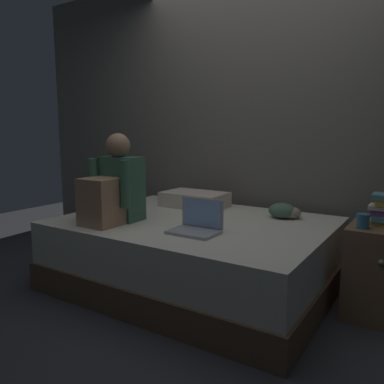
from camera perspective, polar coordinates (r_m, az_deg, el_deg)
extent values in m
plane|color=#2D2D33|center=(2.76, 0.56, -16.40)|extent=(8.00, 8.00, 0.00)
cube|color=slate|center=(3.57, 11.10, 11.46)|extent=(5.60, 0.10, 2.70)
cube|color=brown|center=(3.05, 0.38, -11.75)|extent=(2.00, 1.50, 0.21)
cube|color=beige|center=(2.97, 0.38, -7.07)|extent=(1.96, 1.46, 0.31)
cube|color=brown|center=(2.77, 26.69, -10.64)|extent=(0.44, 0.44, 0.59)
sphere|color=gray|center=(2.52, 26.35, -9.38)|extent=(0.04, 0.04, 0.04)
cube|color=#38664C|center=(2.95, -10.36, 0.53)|extent=(0.30, 0.20, 0.48)
sphere|color=#A87C5E|center=(2.90, -10.94, 6.82)|extent=(0.18, 0.18, 0.18)
cube|color=#A87C5E|center=(2.81, -13.38, -1.44)|extent=(0.26, 0.24, 0.34)
cylinder|color=#38664C|center=(2.96, -14.51, 1.58)|extent=(0.07, 0.07, 0.34)
cylinder|color=#38664C|center=(2.73, -9.94, 1.15)|extent=(0.07, 0.07, 0.34)
cube|color=#9EA0A5|center=(2.53, 0.17, -6.01)|extent=(0.32, 0.22, 0.02)
cube|color=#9EA0A5|center=(2.60, 1.54, -3.12)|extent=(0.32, 0.01, 0.20)
cube|color=#8CB2EA|center=(2.60, 1.45, -3.15)|extent=(0.29, 0.00, 0.18)
cube|color=beige|center=(3.44, 0.40, -1.10)|extent=(0.56, 0.36, 0.13)
cylinder|color=teal|center=(2.58, 24.06, -3.97)|extent=(0.08, 0.08, 0.09)
ellipsoid|color=#4C6B56|center=(3.06, 13.27, -2.70)|extent=(0.21, 0.18, 0.12)
ellipsoid|color=gray|center=(3.06, 14.34, -2.96)|extent=(0.17, 0.15, 0.10)
ellipsoid|color=#3D4C8E|center=(3.13, 14.39, -2.84)|extent=(0.14, 0.12, 0.08)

